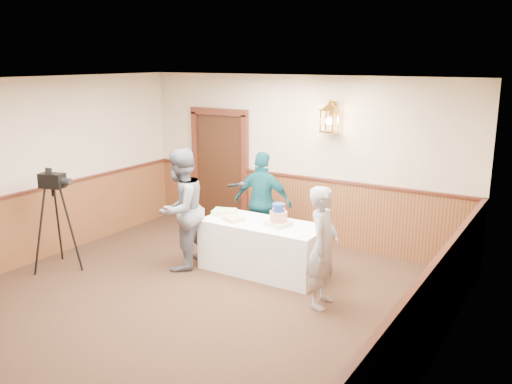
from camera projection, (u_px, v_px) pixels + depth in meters
ground at (165, 318)px, 6.54m from camera, size 7.00×7.00×0.00m
room_shell at (182, 188)px, 6.58m from camera, size 6.02×7.02×2.81m
display_table at (263, 247)px, 7.90m from camera, size 1.80×0.80×0.75m
tiered_cake at (279, 217)px, 7.65m from camera, size 0.37×0.37×0.32m
sheet_cake_yellow at (233, 219)px, 7.91m from camera, size 0.36×0.32×0.06m
sheet_cake_green at (224, 212)px, 8.21m from camera, size 0.40×0.36×0.08m
interviewer at (181, 209)px, 7.94m from camera, size 1.53×0.91×1.80m
baker at (323, 247)px, 6.73m from camera, size 0.44×0.61×1.55m
assistant_p at (263, 202)px, 8.65m from camera, size 1.01×0.55×1.64m
tv_camera_rig at (56, 226)px, 7.97m from camera, size 0.57×0.53×1.45m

